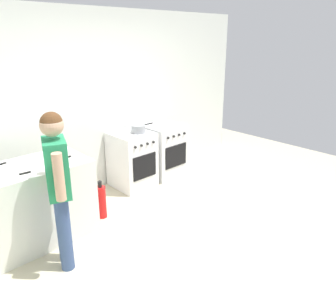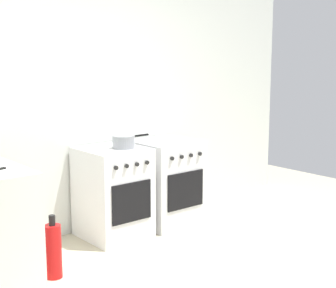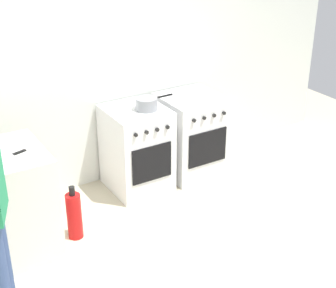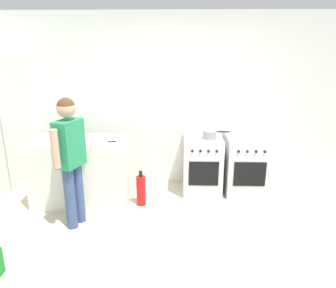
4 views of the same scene
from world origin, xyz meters
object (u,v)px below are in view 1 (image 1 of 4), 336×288
Objects in this scene: knife_carving at (61,160)px; person at (58,179)px; knife_chef at (9,162)px; knife_bread at (36,171)px; oven_left at (132,159)px; oven_right at (163,150)px; pot at (138,129)px; fire_extinguisher at (101,202)px.

person is at bearing -118.05° from knife_carving.
knife_carving and knife_chef have the same top height.
oven_left is at bearing 18.98° from knife_bread.
knife_chef reaches higher than oven_right.
person is (0.15, -0.88, 0.04)m from knife_chef.
oven_left is 1.50m from knife_carving.
oven_left is 1.82m from knife_bread.
oven_right is 2.47m from knife_chef.
pot is 1.20× the size of knife_carving.
oven_right is 2.61× the size of knife_carving.
fire_extinguisher is at bearing 34.99° from person.
oven_right is (0.64, 0.00, 0.00)m from oven_left.
person is (-0.29, -0.54, 0.04)m from knife_carving.
person reaches higher than fire_extinguisher.
oven_right is at bearing 13.91° from knife_bread.
knife_bread reaches higher than fire_extinguisher.
knife_carving and knife_bread have the same top height.
knife_carving is (-1.34, -0.47, 0.48)m from oven_left.
person is at bearing -85.37° from knife_bread.
pot reaches higher than oven_left.
oven_left and oven_right have the same top height.
knife_bread is at bearing -164.00° from pot.
knife_chef is 0.46m from knife_bread.
knife_bread reaches higher than oven_left.
knife_chef is 1.19m from fire_extinguisher.
knife_carving is at bearing 61.95° from person.
oven_left is 1.84m from knife_chef.
fire_extinguisher is (-0.95, -0.41, -0.69)m from pot.
knife_carving reaches higher than fire_extinguisher.
pot reaches higher than knife_bread.
knife_chef is 0.62× the size of fire_extinguisher.
oven_right is at bearing 0.00° from oven_left.
pot reaches higher than knife_carving.
oven_right is 0.53× the size of person.
person is (-1.62, -1.01, 0.52)m from oven_left.
fire_extinguisher is at bearing 6.70° from knife_bread.
pot reaches higher than fire_extinguisher.
knife_chef is at bearing 158.81° from fire_extinguisher.
knife_carving is at bearing -166.70° from oven_right.
oven_left is 1.70× the size of fire_extinguisher.
person reaches higher than pot.
oven_right is at bearing 13.30° from knife_carving.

